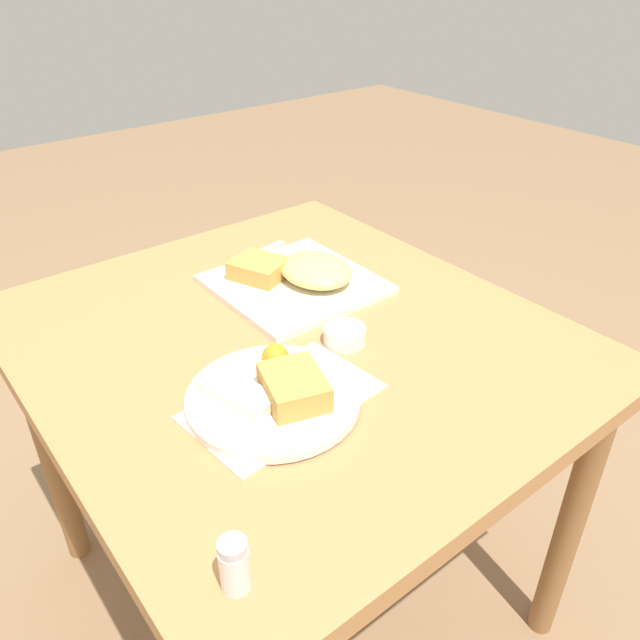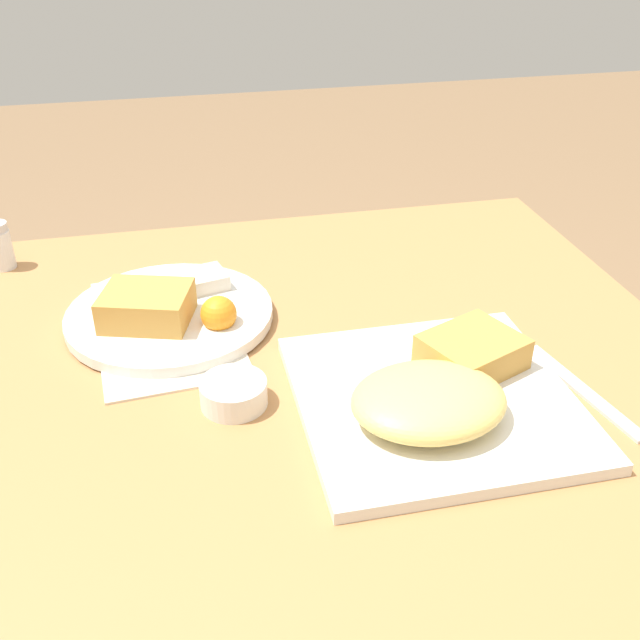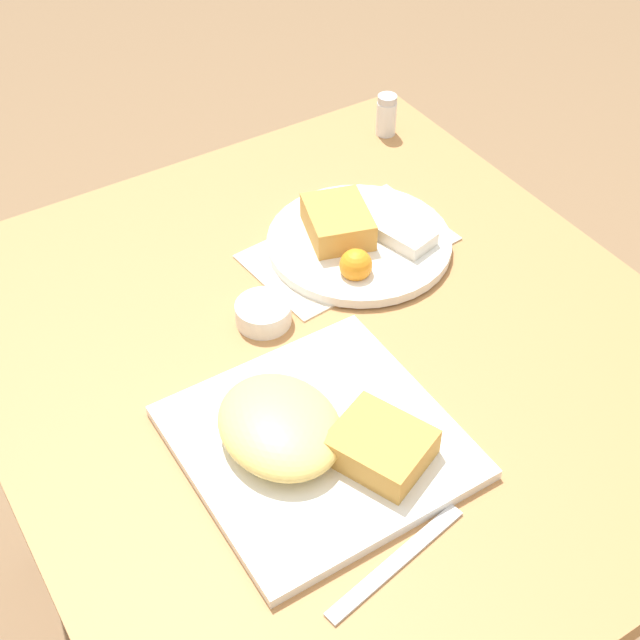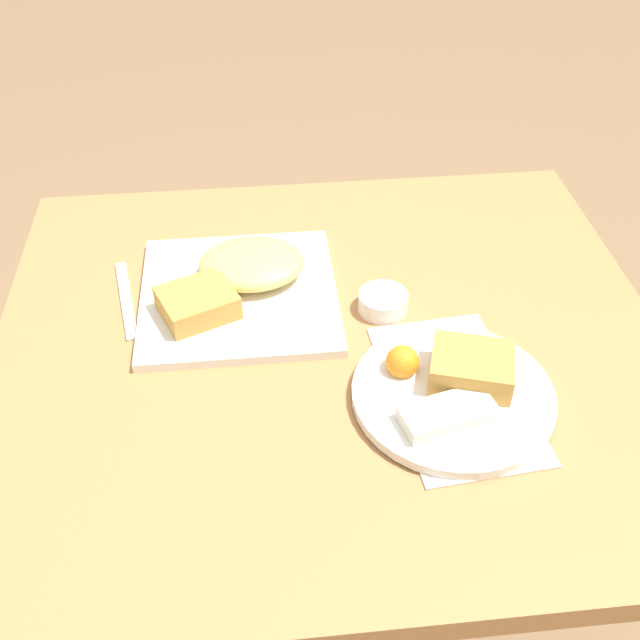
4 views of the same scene
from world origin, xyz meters
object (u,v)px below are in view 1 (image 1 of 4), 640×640
sauce_ramekin (345,335)px  butter_knife (253,255)px  salt_shaker (235,568)px  plate_square_near (298,277)px  plate_oval_far (275,393)px

sauce_ramekin → butter_knife: (0.37, -0.06, -0.01)m
sauce_ramekin → salt_shaker: size_ratio=1.04×
salt_shaker → butter_knife: (0.66, -0.45, -0.03)m
plate_square_near → plate_oval_far: plate_square_near is taller
plate_oval_far → butter_knife: 0.50m
sauce_ramekin → salt_shaker: 0.48m
sauce_ramekin → butter_knife: sauce_ramekin is taller
plate_oval_far → salt_shaker: salt_shaker is taller
butter_knife → salt_shaker: bearing=45.0°
plate_square_near → salt_shaker: bearing=137.7°
plate_oval_far → sauce_ramekin: plate_oval_far is taller
salt_shaker → butter_knife: 0.80m
plate_oval_far → salt_shaker: size_ratio=3.76×
plate_square_near → sauce_ramekin: size_ratio=4.02×
plate_square_near → sauce_ramekin: (-0.21, 0.06, -0.01)m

